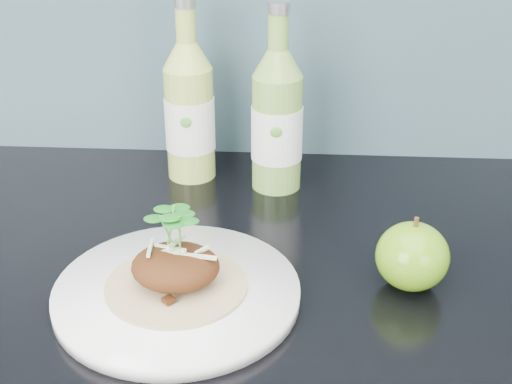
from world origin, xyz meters
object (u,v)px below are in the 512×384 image
(green_apple, at_px, (412,256))
(cider_bottle_left, at_px, (190,112))
(dinner_plate, at_px, (177,293))
(cider_bottle_right, at_px, (277,121))

(green_apple, distance_m, cider_bottle_left, 0.39)
(cider_bottle_left, bearing_deg, green_apple, -44.81)
(dinner_plate, relative_size, cider_bottle_right, 1.14)
(dinner_plate, bearing_deg, cider_bottle_right, 71.24)
(green_apple, height_order, cider_bottle_left, cider_bottle_left)
(green_apple, bearing_deg, dinner_plate, -170.48)
(dinner_plate, height_order, cider_bottle_right, cider_bottle_right)
(cider_bottle_right, bearing_deg, cider_bottle_left, 157.50)
(cider_bottle_left, bearing_deg, dinner_plate, -86.08)
(dinner_plate, xyz_separation_m, green_apple, (0.25, 0.04, 0.03))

